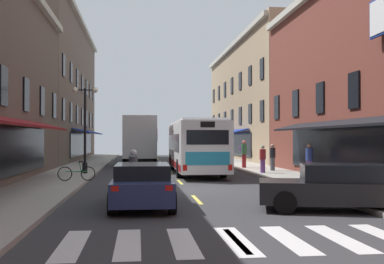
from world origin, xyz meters
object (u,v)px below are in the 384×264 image
sedan_near (138,153)px  street_lamp_twin (85,125)px  motorcycle_rider (134,174)px  pedestrian_rear (309,160)px  bicycle_near (77,173)px  sedan_mid (142,184)px  pedestrian_far (263,159)px  box_truck (140,141)px  sedan_far (341,187)px  transit_bus (195,146)px  pedestrian_near (244,153)px  pedestrian_mid (273,157)px

sedan_near → street_lamp_twin: (-2.99, -17.65, 2.13)m
motorcycle_rider → pedestrian_rear: 9.86m
street_lamp_twin → bicycle_near: bearing=-88.2°
sedan_mid → pedestrian_far: pedestrian_far is taller
pedestrian_far → pedestrian_rear: pedestrian_rear is taller
box_truck → street_lamp_twin: (-3.14, -9.04, 0.94)m
motorcycle_rider → pedestrian_far: size_ratio=1.31×
motorcycle_rider → street_lamp_twin: bearing=108.5°
sedan_mid → street_lamp_twin: (-3.11, 12.45, 2.16)m
sedan_near → street_lamp_twin: size_ratio=0.91×
sedan_mid → pedestrian_rear: 12.00m
bicycle_near → sedan_near: bearing=82.8°
sedan_far → transit_bus: bearing=99.2°
transit_bus → sedan_near: transit_bus is taller
sedan_far → bicycle_near: size_ratio=2.85×
sedan_mid → bicycle_near: (-2.95, 7.62, -0.18)m
pedestrian_rear → pedestrian_near: bearing=-129.2°
motorcycle_rider → box_truck: bearing=88.9°
pedestrian_mid → pedestrian_far: size_ratio=1.03×
motorcycle_rider → pedestrian_mid: pedestrian_mid is taller
box_truck → sedan_near: box_truck is taller
sedan_mid → motorcycle_rider: 4.07m
sedan_near → pedestrian_rear: size_ratio=2.59×
pedestrian_rear → street_lamp_twin: 12.42m
transit_bus → sedan_near: (-3.39, 16.63, -0.93)m
sedan_far → pedestrian_far: pedestrian_far is taller
transit_bus → pedestrian_rear: size_ratio=6.69×
transit_bus → sedan_far: transit_bus is taller
bicycle_near → pedestrian_far: size_ratio=1.09×
pedestrian_near → street_lamp_twin: street_lamp_twin is taller
box_truck → pedestrian_near: size_ratio=3.91×
sedan_mid → street_lamp_twin: street_lamp_twin is taller
sedan_mid → sedan_far: (5.71, -1.55, 0.01)m
pedestrian_mid → street_lamp_twin: bearing=133.8°
pedestrian_rear → street_lamp_twin: bearing=-69.5°
transit_bus → pedestrian_rear: (5.24, -5.01, -0.63)m
sedan_near → pedestrian_mid: pedestrian_mid is taller
sedan_far → street_lamp_twin: street_lamp_twin is taller
sedan_near → pedestrian_near: 15.48m
box_truck → street_lamp_twin: bearing=-109.2°
transit_bus → box_truck: size_ratio=1.58×
transit_bus → pedestrian_mid: transit_bus is taller
motorcycle_rider → pedestrian_rear: pedestrian_rear is taller
sedan_mid → pedestrian_mid: pedestrian_mid is taller
box_truck → pedestrian_rear: box_truck is taller
box_truck → bicycle_near: box_truck is taller
box_truck → motorcycle_rider: 17.46m
sedan_near → sedan_far: 32.18m
sedan_far → box_truck: bearing=103.8°
street_lamp_twin → motorcycle_rider: bearing=-71.5°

